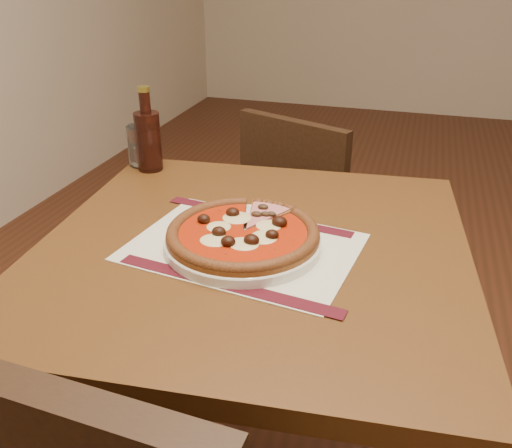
{
  "coord_description": "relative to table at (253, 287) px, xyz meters",
  "views": [
    {
      "loc": [
        -0.57,
        -1.75,
        1.25
      ],
      "look_at": [
        -0.84,
        -0.87,
        0.78
      ],
      "focal_mm": 38.0,
      "sensor_mm": 36.0,
      "label": 1
    }
  ],
  "objects": [
    {
      "name": "chair_far",
      "position": [
        -0.04,
        0.74,
        -0.19
      ],
      "size": [
        0.49,
        0.49,
        0.8
      ],
      "rotation": [
        0.0,
        0.0,
        2.76
      ],
      "color": "black",
      "rests_on": "ground"
    },
    {
      "name": "plate",
      "position": [
        -0.01,
        -0.02,
        0.11
      ],
      "size": [
        0.29,
        0.29,
        0.02
      ],
      "primitive_type": "cylinder",
      "color": "white",
      "rests_on": "placemat"
    },
    {
      "name": "bottle",
      "position": [
        -0.36,
        0.29,
        0.18
      ],
      "size": [
        0.06,
        0.06,
        0.21
      ],
      "color": "#33120C",
      "rests_on": "table"
    },
    {
      "name": "placemat",
      "position": [
        -0.01,
        -0.02,
        0.1
      ],
      "size": [
        0.44,
        0.34,
        0.0
      ],
      "primitive_type": "cube",
      "rotation": [
        0.0,
        0.0,
        -0.13
      ],
      "color": "beige",
      "rests_on": "table"
    },
    {
      "name": "water_glass",
      "position": [
        -0.39,
        0.32,
        0.15
      ],
      "size": [
        0.09,
        0.09,
        0.1
      ],
      "primitive_type": "cylinder",
      "rotation": [
        0.0,
        0.0,
        -0.15
      ],
      "color": "white",
      "rests_on": "table"
    },
    {
      "name": "pizza",
      "position": [
        -0.01,
        -0.02,
        0.13
      ],
      "size": [
        0.28,
        0.28,
        0.04
      ],
      "color": "brown",
      "rests_on": "plate"
    },
    {
      "name": "table",
      "position": [
        0.0,
        0.0,
        0.0
      ],
      "size": [
        0.87,
        0.87,
        0.75
      ],
      "rotation": [
        0.0,
        0.0,
        0.1
      ],
      "color": "#5A3315",
      "rests_on": "ground"
    },
    {
      "name": "ham_slice",
      "position": [
        0.01,
        0.06,
        0.13
      ],
      "size": [
        0.1,
        0.14,
        0.02
      ],
      "rotation": [
        0.0,
        0.0,
        1.41
      ],
      "color": "brown",
      "rests_on": "plate"
    }
  ]
}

